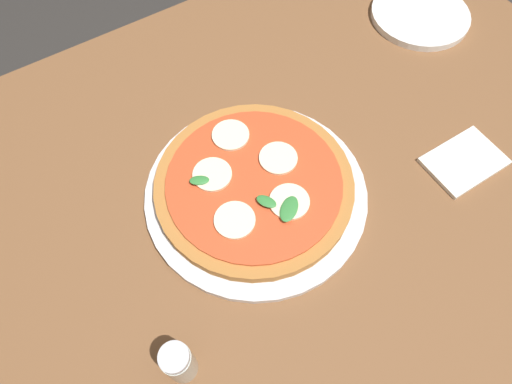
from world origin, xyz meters
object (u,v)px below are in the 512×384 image
Objects in this scene: napkin at (464,161)px; pepper_shaker at (179,363)px; pizza at (252,182)px; serving_tray at (256,193)px; plate_white at (420,15)px; dining_table at (279,202)px.

napkin is 1.49× the size of pepper_shaker.
pizza is 0.29m from pepper_shaker.
pepper_shaker reaches higher than serving_tray.
plate_white is at bearing 58.90° from napkin.
pepper_shaker reaches higher than napkin.
serving_tray is (-0.06, -0.01, 0.10)m from dining_table.
pepper_shaker is (-0.55, -0.03, 0.04)m from napkin.
dining_table is 4.16× the size of pizza.
napkin is (0.33, -0.14, -0.00)m from serving_tray.
plate_white is at bearing 18.47° from serving_tray.
plate_white is at bearing 24.80° from pepper_shaker.
napkin is at bearing -27.85° from dining_table.
dining_table is 0.11m from serving_tray.
plate_white is (0.46, 0.17, 0.10)m from dining_table.
dining_table is 10.15× the size of napkin.
dining_table is 0.32m from napkin.
dining_table is 3.70× the size of serving_tray.
dining_table is at bearing 152.15° from napkin.
dining_table is 0.13m from pizza.
serving_tray is 1.12× the size of pizza.
serving_tray reaches higher than napkin.
napkin is (0.27, -0.14, 0.10)m from dining_table.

